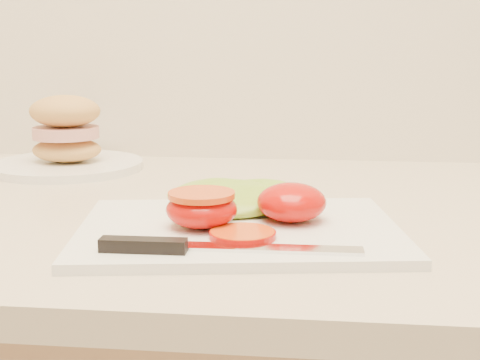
# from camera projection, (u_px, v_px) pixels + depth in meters

# --- Properties ---
(cutting_board) EXTENTS (0.35, 0.28, 0.01)m
(cutting_board) POSITION_uv_depth(u_px,v_px,m) (239.00, 230.00, 0.68)
(cutting_board) COLOR white
(cutting_board) RESTS_ON counter
(tomato_half_dome) EXTENTS (0.07, 0.07, 0.04)m
(tomato_half_dome) POSITION_uv_depth(u_px,v_px,m) (292.00, 202.00, 0.69)
(tomato_half_dome) COLOR #B60D0B
(tomato_half_dome) RESTS_ON cutting_board
(tomato_half_cut) EXTENTS (0.07, 0.07, 0.04)m
(tomato_half_cut) POSITION_uv_depth(u_px,v_px,m) (202.00, 208.00, 0.67)
(tomato_half_cut) COLOR #B60D0B
(tomato_half_cut) RESTS_ON cutting_board
(tomato_slice_0) EXTENTS (0.06, 0.06, 0.01)m
(tomato_slice_0) POSITION_uv_depth(u_px,v_px,m) (243.00, 234.00, 0.63)
(tomato_slice_0) COLOR #EC5B16
(tomato_slice_0) RESTS_ON cutting_board
(lettuce_leaf_0) EXTENTS (0.15, 0.12, 0.03)m
(lettuce_leaf_0) POSITION_uv_depth(u_px,v_px,m) (225.00, 198.00, 0.74)
(lettuce_leaf_0) COLOR #93C634
(lettuce_leaf_0) RESTS_ON cutting_board
(lettuce_leaf_1) EXTENTS (0.14, 0.13, 0.02)m
(lettuce_leaf_1) POSITION_uv_depth(u_px,v_px,m) (261.00, 197.00, 0.74)
(lettuce_leaf_1) COLOR #93C634
(lettuce_leaf_1) RESTS_ON cutting_board
(knife) EXTENTS (0.23, 0.04, 0.01)m
(knife) POSITION_uv_depth(u_px,v_px,m) (194.00, 247.00, 0.59)
(knife) COLOR silver
(knife) RESTS_ON cutting_board
(sandwich_plate) EXTENTS (0.23, 0.23, 0.11)m
(sandwich_plate) POSITION_uv_depth(u_px,v_px,m) (67.00, 143.00, 1.01)
(sandwich_plate) COLOR white
(sandwich_plate) RESTS_ON counter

